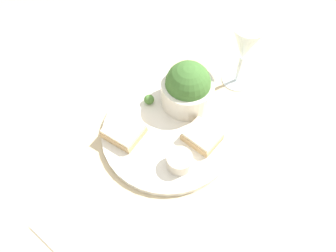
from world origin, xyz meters
TOP-DOWN VIEW (x-y plane):
  - ground_plane at (0.00, 0.00)m, footprint 4.00×4.00m
  - dinner_plate at (0.00, 0.00)m, footprint 0.29×0.29m
  - salad_bowl at (0.03, -0.09)m, footprint 0.12×0.12m
  - sauce_ramekin at (-0.07, 0.04)m, footprint 0.05×0.05m
  - cheese_toast_near at (0.06, 0.07)m, footprint 0.09×0.08m
  - cheese_toast_far at (-0.07, -0.04)m, footprint 0.08×0.07m
  - wine_glass at (-0.01, -0.23)m, footprint 0.07×0.07m
  - garnish at (0.09, -0.02)m, footprint 0.02×0.02m
  - napkin at (-0.02, 0.25)m, footprint 0.15×0.15m

SIDE VIEW (x-z plane):
  - ground_plane at x=0.00m, z-range 0.00..0.00m
  - napkin at x=-0.02m, z-range 0.00..0.01m
  - dinner_plate at x=0.00m, z-range 0.00..0.01m
  - garnish at x=0.09m, z-range 0.01..0.04m
  - cheese_toast_near at x=0.06m, z-range 0.01..0.04m
  - cheese_toast_far at x=-0.07m, z-range 0.01..0.04m
  - sauce_ramekin at x=-0.07m, z-range 0.02..0.05m
  - salad_bowl at x=0.03m, z-range 0.01..0.12m
  - wine_glass at x=-0.01m, z-range 0.03..0.20m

